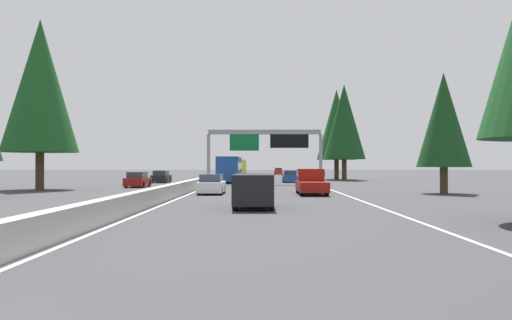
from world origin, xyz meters
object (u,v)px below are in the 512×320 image
object	(u,v)px
oncoming_near	(138,180)
conifer_right_far	(336,125)
oncoming_far	(161,177)
sign_gantry_overhead	(266,141)
sedan_far_right	(290,177)
minivan_far_center	(254,189)
conifer_left_near	(40,86)
sedan_mid_center	(278,171)
bus_mid_left	(230,168)
pickup_distant_a	(311,182)
conifer_right_mid	(344,122)
sedan_near_right	(212,185)
box_truck_near_center	(239,168)
conifer_right_near	(444,120)

from	to	relation	value
oncoming_near	conifer_right_far	xyz separation A→B (m)	(26.98, -22.90, 7.33)
oncoming_near	oncoming_far	xyz separation A→B (m)	(12.92, 0.15, 0.00)
sign_gantry_overhead	sedan_far_right	xyz separation A→B (m)	(7.13, -2.97, -4.09)
minivan_far_center	conifer_left_near	world-z (taller)	conifer_left_near
sedan_mid_center	oncoming_far	bearing A→B (deg)	163.13
bus_mid_left	conifer_left_near	xyz separation A→B (m)	(-20.46, 15.08, 7.23)
pickup_distant_a	oncoming_far	world-z (taller)	pickup_distant_a
bus_mid_left	oncoming_far	distance (m)	8.39
sedan_far_right	conifer_right_far	world-z (taller)	conifer_right_far
sign_gantry_overhead	minivan_far_center	world-z (taller)	sign_gantry_overhead
sign_gantry_overhead	conifer_right_mid	size ratio (longest dim) A/B	0.95
minivan_far_center	oncoming_near	size ratio (longest dim) A/B	1.14
oncoming_far	conifer_right_far	size ratio (longest dim) A/B	0.33
minivan_far_center	sedan_near_right	xyz separation A→B (m)	(12.80, 3.32, -0.27)
sedan_mid_center	conifer_right_far	world-z (taller)	conifer_right_far
conifer_left_near	conifer_right_mid	bearing A→B (deg)	-46.82
sign_gantry_overhead	box_truck_near_center	world-z (taller)	sign_gantry_overhead
oncoming_far	sedan_far_right	bearing A→B (deg)	95.16
minivan_far_center	sedan_near_right	distance (m)	13.23
conifer_right_far	oncoming_far	bearing A→B (deg)	121.39
oncoming_far	sign_gantry_overhead	bearing A→B (deg)	65.58
oncoming_far	conifer_left_near	distance (m)	21.62
pickup_distant_a	box_truck_near_center	bearing A→B (deg)	8.63
bus_mid_left	sedan_mid_center	xyz separation A→B (m)	(49.92, -7.50, -1.03)
minivan_far_center	conifer_right_far	world-z (taller)	conifer_right_far
box_truck_near_center	conifer_right_far	bearing A→B (deg)	-123.54
sedan_far_right	oncoming_far	distance (m)	15.64
oncoming_near	conifer_right_mid	size ratio (longest dim) A/B	0.33
sedan_mid_center	conifer_right_near	distance (m)	76.94
bus_mid_left	sedan_near_right	distance (m)	26.63
sedan_far_right	conifer_right_near	bearing A→B (deg)	-158.66
pickup_distant_a	sedan_near_right	xyz separation A→B (m)	(0.39, 7.33, -0.23)
conifer_right_mid	oncoming_near	bearing A→B (deg)	134.23
minivan_far_center	sedan_mid_center	world-z (taller)	minivan_far_center
bus_mid_left	oncoming_near	distance (m)	16.72
sedan_near_right	conifer_right_near	world-z (taller)	conifer_right_near
conifer_right_mid	pickup_distant_a	bearing A→B (deg)	167.52
oncoming_far	conifer_right_far	xyz separation A→B (m)	(14.06, -23.05, 7.33)
box_truck_near_center	sedan_far_right	xyz separation A→B (m)	(-22.44, -7.28, -0.93)
box_truck_near_center	conifer_right_mid	xyz separation A→B (m)	(-14.01, -15.23, 6.48)
sedan_far_right	pickup_distant_a	bearing A→B (deg)	-179.63
bus_mid_left	conifer_right_near	world-z (taller)	conifer_right_near
pickup_distant_a	sedan_mid_center	xyz separation A→B (m)	(76.91, 0.09, -0.23)
sedan_far_right	conifer_right_mid	bearing A→B (deg)	-43.32
pickup_distant_a	oncoming_far	size ratio (longest dim) A/B	1.27
sign_gantry_overhead	conifer_right_far	xyz separation A→B (m)	(19.79, -10.44, 3.24)
pickup_distant_a	sedan_near_right	size ratio (longest dim) A/B	1.27
sedan_mid_center	oncoming_near	distance (m)	66.39
sedan_near_right	sedan_far_right	size ratio (longest dim) A/B	1.00
sign_gantry_overhead	oncoming_far	size ratio (longest dim) A/B	2.88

